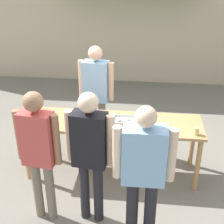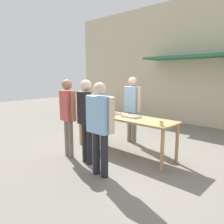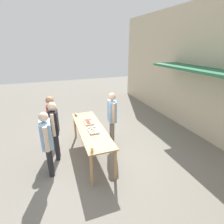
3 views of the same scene
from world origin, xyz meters
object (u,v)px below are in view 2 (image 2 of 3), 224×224
object	(u,v)px
condiment_jar_mustard	(83,110)
person_server_behind_table	(132,104)
food_tray_sausages	(112,113)
person_customer_holding_hotdog	(68,111)
condiment_jar_ketchup	(86,111)
beer_cup	(161,123)
person_customer_waiting_in_line	(87,114)
food_tray_buns	(131,117)
person_customer_with_cup	(100,122)

from	to	relation	value
condiment_jar_mustard	person_server_behind_table	distance (m)	1.31
food_tray_sausages	person_customer_holding_hotdog	world-z (taller)	person_customer_holding_hotdog
condiment_jar_ketchup	beer_cup	xyz separation A→B (m)	(2.20, -0.00, 0.02)
condiment_jar_mustard	person_customer_waiting_in_line	distance (m)	1.25
condiment_jar_ketchup	condiment_jar_mustard	bearing A→B (deg)	-176.05
food_tray_buns	condiment_jar_ketchup	xyz separation A→B (m)	(-1.27, -0.26, 0.02)
condiment_jar_ketchup	person_customer_holding_hotdog	size ratio (longest dim) A/B	0.04
person_server_behind_table	food_tray_buns	bearing A→B (deg)	-45.23
condiment_jar_ketchup	person_customer_holding_hotdog	world-z (taller)	person_customer_holding_hotdog
person_customer_holding_hotdog	person_customer_waiting_in_line	size ratio (longest dim) A/B	1.00
food_tray_sausages	person_server_behind_table	size ratio (longest dim) A/B	0.23
beer_cup	person_customer_holding_hotdog	bearing A→B (deg)	-157.61
food_tray_buns	person_customer_holding_hotdog	size ratio (longest dim) A/B	0.23
food_tray_sausages	condiment_jar_ketchup	world-z (taller)	condiment_jar_ketchup
food_tray_buns	person_customer_waiting_in_line	size ratio (longest dim) A/B	0.23
condiment_jar_ketchup	person_server_behind_table	bearing A→B (deg)	55.28
condiment_jar_ketchup	person_customer_with_cup	world-z (taller)	person_customer_with_cup
food_tray_sausages	person_server_behind_table	xyz separation A→B (m)	(0.03, 0.76, 0.16)
condiment_jar_mustard	condiment_jar_ketchup	size ratio (longest dim) A/B	1.00
food_tray_buns	condiment_jar_mustard	bearing A→B (deg)	-168.96
food_tray_sausages	food_tray_buns	bearing A→B (deg)	0.25
food_tray_sausages	beer_cup	bearing A→B (deg)	-9.75
condiment_jar_mustard	person_customer_waiting_in_line	xyz separation A→B (m)	(1.00, -0.73, 0.13)
person_customer_holding_hotdog	person_server_behind_table	bearing A→B (deg)	-94.55
condiment_jar_ketchup	person_customer_holding_hotdog	distance (m)	0.85
person_server_behind_table	person_customer_holding_hotdog	xyz separation A→B (m)	(-0.38, -1.79, -0.01)
beer_cup	person_customer_waiting_in_line	size ratio (longest dim) A/B	0.06
condiment_jar_mustard	beer_cup	world-z (taller)	beer_cup
beer_cup	person_customer_waiting_in_line	world-z (taller)	person_customer_waiting_in_line
person_customer_with_cup	person_customer_waiting_in_line	size ratio (longest dim) A/B	0.98
food_tray_sausages	food_tray_buns	world-z (taller)	food_tray_buns
food_tray_buns	person_customer_waiting_in_line	bearing A→B (deg)	-109.71
food_tray_buns	person_server_behind_table	xyz separation A→B (m)	(-0.56, 0.76, 0.16)
person_server_behind_table	beer_cup	bearing A→B (deg)	-26.16
food_tray_sausages	person_server_behind_table	world-z (taller)	person_server_behind_table
food_tray_sausages	beer_cup	xyz separation A→B (m)	(1.52, -0.26, 0.04)
beer_cup	person_server_behind_table	size ratio (longest dim) A/B	0.06
food_tray_sausages	person_customer_with_cup	distance (m)	1.47
person_customer_with_cup	food_tray_buns	bearing A→B (deg)	-78.62
food_tray_sausages	condiment_jar_ketchup	distance (m)	0.73
food_tray_buns	food_tray_sausages	bearing A→B (deg)	-179.75
food_tray_buns	condiment_jar_ketchup	world-z (taller)	condiment_jar_ketchup
condiment_jar_ketchup	person_customer_holding_hotdog	bearing A→B (deg)	-67.29
food_tray_sausages	person_customer_with_cup	size ratio (longest dim) A/B	0.24
food_tray_buns	person_customer_waiting_in_line	xyz separation A→B (m)	(-0.36, -0.99, 0.15)
condiment_jar_mustard	condiment_jar_ketchup	distance (m)	0.09
person_customer_with_cup	person_customer_waiting_in_line	distance (m)	0.65
food_tray_buns	person_customer_with_cup	xyz separation A→B (m)	(0.25, -1.20, 0.11)
person_customer_holding_hotdog	person_customer_with_cup	bearing A→B (deg)	179.40
condiment_jar_ketchup	person_server_behind_table	size ratio (longest dim) A/B	0.04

